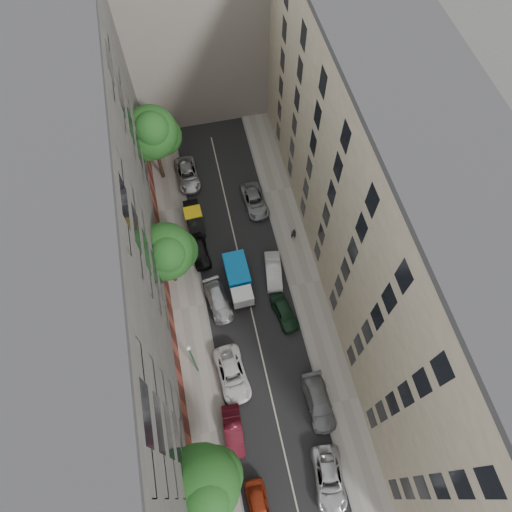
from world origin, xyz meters
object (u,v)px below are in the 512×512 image
object	(u,v)px
car_left_1	(233,431)
car_right_4	(255,201)
car_left_5	(194,219)
car_left_6	(188,175)
car_left_2	(232,374)
tree_far	(153,135)
car_left_4	(200,251)
tarp_truck	(238,279)
tree_mid	(167,253)
car_left_0	(259,507)
car_right_2	(284,313)
tree_near	(203,486)
car_right_1	(319,403)
car_left_3	(218,301)
car_right_0	(329,479)
pedestrian	(294,234)
car_right_3	(273,271)
lamp_post	(192,357)

from	to	relation	value
car_left_1	car_right_4	xyz separation A→B (m)	(6.40, 21.20, -0.03)
car_left_5	car_left_6	bearing A→B (deg)	86.06
car_left_2	tree_far	distance (m)	23.21
car_left_4	tarp_truck	bearing A→B (deg)	-57.25
car_left_5	tree_mid	distance (m)	8.14
car_left_0	car_right_2	xyz separation A→B (m)	(5.60, 14.40, -0.00)
tarp_truck	tree_near	size ratio (longest dim) A/B	0.61
car_left_6	car_right_1	xyz separation A→B (m)	(6.98, -25.40, 0.03)
car_left_3	car_left_4	xyz separation A→B (m)	(-0.80, 5.42, 0.03)
car_left_0	car_left_4	distance (m)	22.24
tree_near	car_right_2	bearing A→B (deg)	54.11
car_right_0	tree_near	world-z (taller)	tree_near
car_left_0	car_left_2	world-z (taller)	car_left_2
car_right_0	car_right_2	size ratio (longest dim) A/B	1.26
pedestrian	car_right_2	bearing A→B (deg)	85.80
car_left_1	car_right_1	size ratio (longest dim) A/B	0.85
car_right_1	car_left_3	bearing A→B (deg)	120.85
car_right_0	car_right_2	bearing A→B (deg)	97.26
tarp_truck	tree_far	world-z (taller)	tree_far
car_right_2	tree_near	world-z (taller)	tree_near
car_left_2	car_right_1	size ratio (longest dim) A/B	1.05
car_right_4	pedestrian	size ratio (longest dim) A/B	3.02
car_right_1	car_right_2	world-z (taller)	car_right_1
car_left_4	car_right_1	world-z (taller)	car_right_1
tarp_truck	car_right_0	world-z (taller)	tarp_truck
tree_far	tree_mid	bearing A→B (deg)	-91.96
car_right_4	pedestrian	distance (m)	5.56
car_left_3	car_right_4	size ratio (longest dim) A/B	0.97
car_right_4	car_left_4	bearing A→B (deg)	-148.49
car_left_3	car_right_1	size ratio (longest dim) A/B	0.93
car_left_5	car_right_2	bearing A→B (deg)	-63.32
car_left_1	car_left_6	xyz separation A→B (m)	(0.22, 26.00, -0.00)
car_left_4	tree_far	xyz separation A→B (m)	(-2.21, 10.05, 5.86)
car_left_0	car_left_2	distance (m)	10.00
car_left_0	tree_far	world-z (taller)	tree_far
car_left_0	car_left_4	xyz separation A→B (m)	(-0.80, 22.22, 0.02)
tree_mid	car_right_4	bearing A→B (deg)	37.23
tarp_truck	car_left_1	bearing A→B (deg)	-104.62
pedestrian	car_right_3	bearing A→B (deg)	66.57
car_left_3	car_left_2	bearing A→B (deg)	-98.33
tree_near	lamp_post	bearing A→B (deg)	86.52
car_right_3	car_right_4	bearing A→B (deg)	98.39
car_left_3	car_left_6	size ratio (longest dim) A/B	0.93
car_left_0	car_left_1	distance (m)	5.66
car_left_1	car_right_3	world-z (taller)	car_left_1
tree_mid	car_left_3	bearing A→B (deg)	-42.34
car_left_4	car_right_4	size ratio (longest dim) A/B	0.86
lamp_post	car_right_2	bearing A→B (deg)	21.55
tree_near	car_right_3	bearing A→B (deg)	61.63
car_left_1	lamp_post	size ratio (longest dim) A/B	0.61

